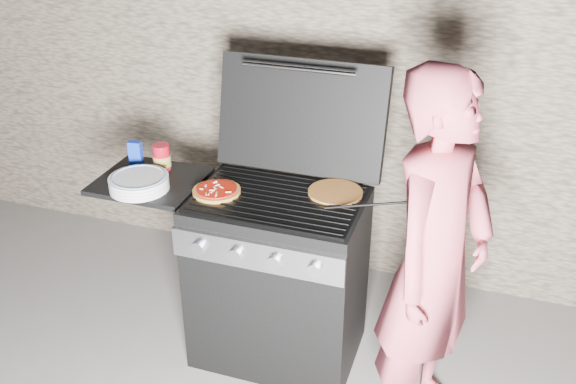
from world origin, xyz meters
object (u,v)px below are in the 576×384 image
(pizza_topped, at_px, (217,190))
(sauce_jar, at_px, (162,157))
(gas_grill, at_px, (232,269))
(person, at_px, (435,263))

(pizza_topped, bearing_deg, sauce_jar, 156.49)
(pizza_topped, bearing_deg, gas_grill, 47.06)
(pizza_topped, distance_m, person, 1.06)
(gas_grill, relative_size, sauce_jar, 10.03)
(sauce_jar, xyz_separation_m, person, (1.41, -0.32, -0.13))
(gas_grill, bearing_deg, person, -11.26)
(pizza_topped, relative_size, person, 0.13)
(gas_grill, height_order, sauce_jar, sauce_jar)
(gas_grill, distance_m, person, 1.09)
(person, bearing_deg, sauce_jar, 100.85)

